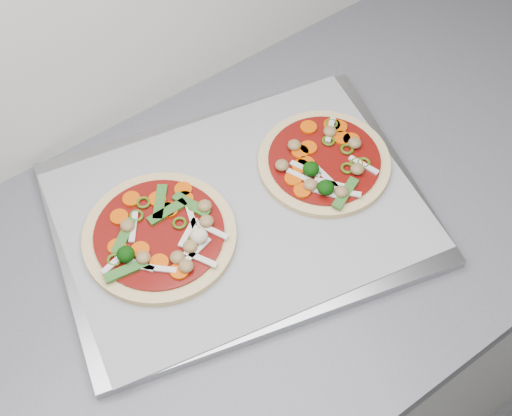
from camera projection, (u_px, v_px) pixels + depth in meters
base_cabinet at (367, 292)px, 1.47m from camera, size 3.60×0.60×0.86m
countertop at (405, 155)px, 1.10m from camera, size 3.60×0.60×0.04m
baking_tray at (240, 214)px, 1.01m from camera, size 0.59×0.49×0.02m
parchment at (239, 210)px, 1.00m from camera, size 0.55×0.44×0.00m
pizza_left at (160, 235)px, 0.96m from camera, size 0.26×0.26×0.04m
pizza_right at (324, 162)px, 1.03m from camera, size 0.26×0.26×0.03m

